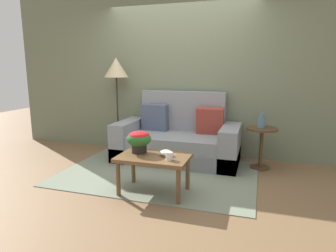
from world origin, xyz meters
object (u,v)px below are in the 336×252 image
at_px(coffee_table, 154,161).
at_px(table_vase, 261,122).
at_px(floor_lamp, 116,73).
at_px(couch, 178,140).
at_px(coffee_mug, 170,156).
at_px(potted_plant, 139,139).
at_px(snack_bowl, 166,153).
at_px(side_table, 261,141).

height_order(coffee_table, table_vase, table_vase).
distance_m(coffee_table, floor_lamp, 2.21).
relative_size(couch, coffee_mug, 15.90).
distance_m(coffee_table, potted_plant, 0.32).
distance_m(couch, floor_lamp, 1.59).
bearing_deg(floor_lamp, snack_bowl, -47.19).
relative_size(coffee_mug, table_vase, 0.55).
xyz_separation_m(side_table, potted_plant, (-1.41, -1.22, 0.20)).
relative_size(coffee_table, floor_lamp, 0.51).
height_order(couch, side_table, couch).
height_order(couch, floor_lamp, floor_lamp).
xyz_separation_m(coffee_table, snack_bowl, (0.14, 0.04, 0.10)).
height_order(side_table, floor_lamp, floor_lamp).
xyz_separation_m(couch, potted_plant, (-0.14, -1.25, 0.30)).
bearing_deg(coffee_table, couch, 93.39).
bearing_deg(side_table, floor_lamp, 174.67).
bearing_deg(side_table, table_vase, -164.23).
bearing_deg(coffee_mug, table_vase, 55.41).
bearing_deg(coffee_mug, couch, 102.02).
bearing_deg(table_vase, floor_lamp, 174.52).
relative_size(potted_plant, table_vase, 1.33).
bearing_deg(table_vase, side_table, 15.77).
bearing_deg(coffee_table, side_table, 47.36).
height_order(side_table, table_vase, table_vase).
bearing_deg(coffee_table, table_vase, 47.66).
xyz_separation_m(floor_lamp, snack_bowl, (1.38, -1.49, -0.89)).
distance_m(couch, potted_plant, 1.30).
distance_m(coffee_mug, table_vase, 1.70).
bearing_deg(potted_plant, snack_bowl, -5.75).
distance_m(floor_lamp, snack_bowl, 2.21).
height_order(coffee_mug, snack_bowl, coffee_mug).
distance_m(floor_lamp, potted_plant, 1.94).
distance_m(potted_plant, table_vase, 1.86).
xyz_separation_m(coffee_mug, table_vase, (0.96, 1.39, 0.20)).
bearing_deg(potted_plant, coffee_mug, -21.15).
distance_m(coffee_table, snack_bowl, 0.18).
relative_size(coffee_table, table_vase, 3.78).
bearing_deg(table_vase, coffee_table, -132.34).
height_order(couch, table_vase, couch).
height_order(coffee_table, snack_bowl, snack_bowl).
height_order(side_table, snack_bowl, side_table).
xyz_separation_m(potted_plant, snack_bowl, (0.35, -0.04, -0.12)).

